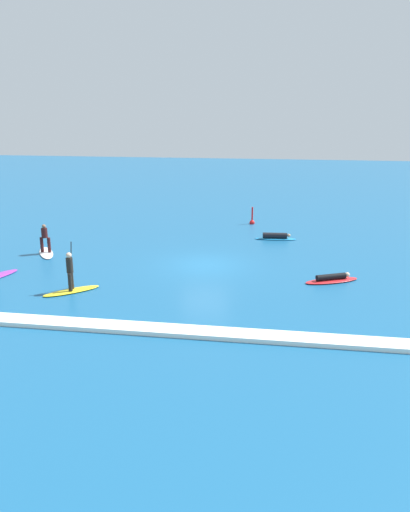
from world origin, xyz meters
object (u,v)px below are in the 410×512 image
Objects in this scene: surfer_on_blue_board at (276,237)px; surfer_on_white_board at (46,246)px; surfer_on_yellow_board at (71,282)px; surfer_on_red_board at (332,279)px; marker_buoy at (252,221)px.

surfer_on_blue_board is 1.00× the size of surfer_on_white_board.
surfer_on_white_board is at bearing 83.87° from surfer_on_yellow_board.
surfer_on_white_board is (-4.03, 5.80, -0.04)m from surfer_on_yellow_board.
surfer_on_red_board is (11.98, 3.29, -0.35)m from surfer_on_yellow_board.
surfer_on_blue_board is at bearing 81.52° from surfer_on_white_board.
surfer_on_red_board is at bearing -69.06° from marker_buoy.
surfer_on_white_board reaches higher than surfer_on_red_board.
surfer_on_blue_board is 2.02× the size of marker_buoy.
surfer_on_blue_board is 4.67m from marker_buoy.
surfer_on_yellow_board is 17.13m from marker_buoy.
marker_buoy is at bearing 86.24° from surfer_on_red_board.
surfer_on_yellow_board reaches higher than surfer_on_white_board.
surfer_on_blue_board is at bearing -67.51° from marker_buoy.
surfer_on_white_board is at bearing 146.39° from surfer_on_red_board.
surfer_on_yellow_board reaches higher than marker_buoy.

